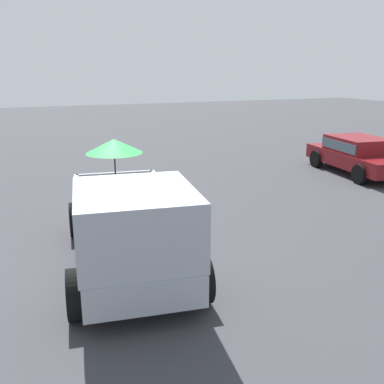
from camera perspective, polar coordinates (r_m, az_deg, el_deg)
ground_plane at (r=8.75m, az=-8.33°, el=-9.29°), size 80.00×80.00×0.00m
pickup_truck_main at (r=7.95m, az=-8.24°, el=-4.39°), size 5.26×2.81×2.38m
parked_sedan_near at (r=16.96m, az=21.04°, el=4.79°), size 4.48×2.37×1.33m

